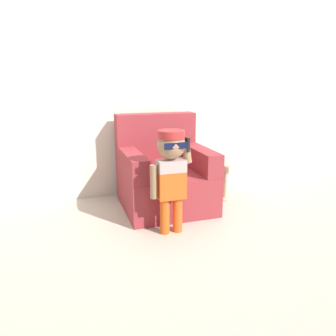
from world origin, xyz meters
TOP-DOWN VIEW (x-y plane):
  - ground_plane at (0.00, 0.00)m, footprint 10.00×10.00m
  - wall_back at (0.00, 0.61)m, footprint 10.00×0.05m
  - armchair at (-0.11, 0.07)m, footprint 0.96×0.97m
  - person_child at (-0.26, -0.64)m, footprint 0.40×0.30m
  - side_table at (0.68, 0.04)m, footprint 0.36×0.36m

SIDE VIEW (x-z plane):
  - ground_plane at x=0.00m, z-range 0.00..0.00m
  - side_table at x=0.68m, z-range 0.05..0.51m
  - armchair at x=-0.11m, z-range -0.16..0.88m
  - person_child at x=-0.26m, z-range 0.17..1.15m
  - wall_back at x=0.00m, z-range 0.00..2.60m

